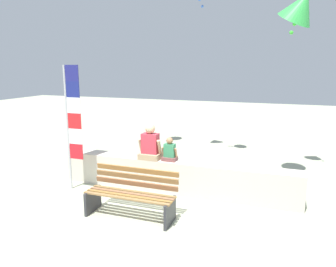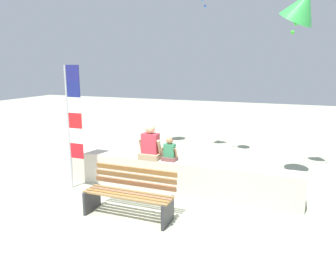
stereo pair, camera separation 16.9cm
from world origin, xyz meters
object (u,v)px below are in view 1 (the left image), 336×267
at_px(person_adult, 150,145).
at_px(person_child, 170,152).
at_px(park_bench, 131,195).
at_px(flag_banner, 72,119).
at_px(kite_green, 301,7).

bearing_deg(person_adult, person_child, 0.04).
bearing_deg(person_child, park_bench, -101.24).
xyz_separation_m(person_adult, person_child, (0.46, 0.00, -0.11)).
distance_m(person_child, flag_banner, 2.27).
bearing_deg(park_bench, kite_green, 43.59).
bearing_deg(flag_banner, kite_green, 22.14).
relative_size(park_bench, flag_banner, 0.61).
bearing_deg(person_child, person_adult, -179.96).
bearing_deg(person_adult, flag_banner, -159.71).
bearing_deg(park_bench, flag_banner, 156.93).
distance_m(person_child, kite_green, 4.15).
relative_size(flag_banner, kite_green, 2.36).
bearing_deg(park_bench, person_adult, 97.91).
xyz_separation_m(person_adult, flag_banner, (-1.62, -0.60, 0.59)).
bearing_deg(kite_green, person_child, -153.15).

